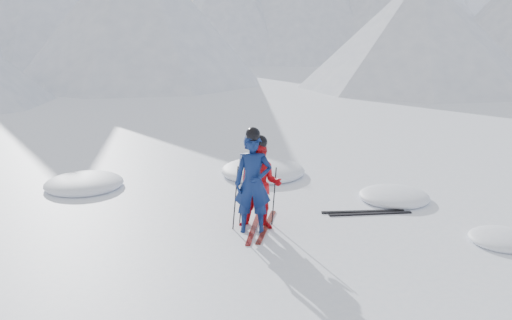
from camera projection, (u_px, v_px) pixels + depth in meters
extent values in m
plane|color=white|center=(337.00, 216.00, 10.81)|extent=(160.00, 160.00, 0.00)
cone|color=#B2BCD1|center=(128.00, 0.00, 57.05)|extent=(17.69, 17.69, 11.93)
cone|color=#B2BCD1|center=(229.00, 3.00, 51.65)|extent=(19.63, 19.63, 10.85)
cone|color=silver|center=(477.00, 6.00, 58.63)|extent=(24.45, 24.45, 10.76)
cone|color=#B2BCD1|center=(419.00, 31.00, 31.29)|extent=(14.00, 14.00, 6.50)
cone|color=#B2BCD1|center=(137.00, 9.00, 33.62)|extent=(16.00, 16.00, 9.00)
imported|color=navy|center=(253.00, 183.00, 9.78)|extent=(0.76, 0.59, 1.85)
imported|color=red|center=(260.00, 185.00, 9.97)|extent=(0.98, 0.87, 1.67)
cylinder|color=black|center=(235.00, 198.00, 9.94)|extent=(0.12, 0.09, 1.23)
cylinder|color=black|center=(264.00, 194.00, 10.14)|extent=(0.12, 0.07, 1.23)
cylinder|color=black|center=(242.00, 196.00, 10.22)|extent=(0.11, 0.09, 1.11)
cylinder|color=black|center=(274.00, 196.00, 10.24)|extent=(0.11, 0.08, 1.11)
cube|color=black|center=(254.00, 227.00, 10.15)|extent=(0.62, 1.64, 0.03)
cube|color=black|center=(266.00, 226.00, 10.20)|extent=(0.73, 1.61, 0.03)
cube|color=black|center=(363.00, 211.00, 11.00)|extent=(1.70, 0.30, 0.03)
cube|color=black|center=(370.00, 214.00, 10.87)|extent=(1.70, 0.24, 0.03)
ellipsoid|color=white|center=(84.00, 187.00, 12.67)|extent=(1.81, 1.81, 0.40)
ellipsoid|color=white|center=(394.00, 200.00, 11.78)|extent=(1.52, 1.52, 0.33)
ellipsoid|color=white|center=(263.00, 174.00, 13.72)|extent=(2.12, 2.12, 0.47)
ellipsoid|color=white|center=(502.00, 242.00, 9.51)|extent=(1.16, 1.16, 0.26)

